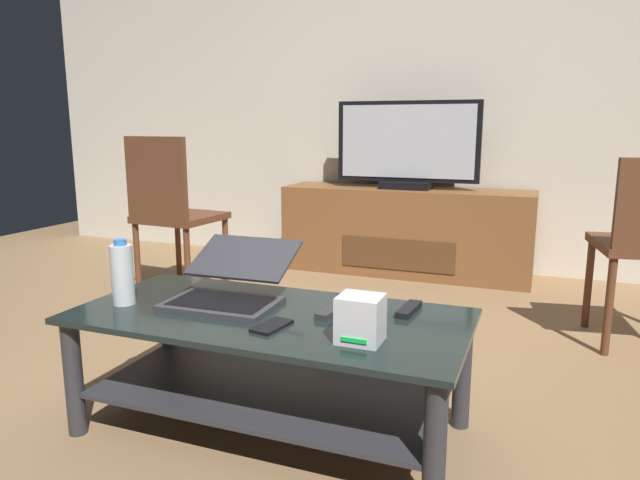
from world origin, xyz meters
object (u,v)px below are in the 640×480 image
Objects in this scene: coffee_table at (270,351)px; side_chair at (171,207)px; router_box at (360,319)px; tv_remote at (332,311)px; laptop at (231,284)px; media_cabinet at (405,231)px; television at (407,147)px; soundbar_remote at (409,309)px; cell_phone at (272,326)px; water_bottle_near at (122,274)px.

coffee_table is 1.78m from side_chair.
tv_remote is (-0.16, 0.20, -0.06)m from router_box.
router_box reaches higher than tv_remote.
side_chair is at bearing 135.46° from coffee_table.
coffee_table is at bearing 159.85° from router_box.
side_chair is 1.58m from laptop.
television is (0.00, -0.02, 0.57)m from media_cabinet.
laptop is (-0.19, 0.08, 0.19)m from coffee_table.
media_cabinet reaches higher than soundbar_remote.
coffee_table is 0.19m from cell_phone.
coffee_table is 8.01× the size of soundbar_remote.
router_box is at bearing -79.97° from television.
soundbar_remote is (0.49, -2.08, 0.13)m from media_cabinet.
television is 2.16m from soundbar_remote.
router_box is (0.42, -2.39, 0.18)m from media_cabinet.
laptop is (-0.12, -2.18, 0.18)m from media_cabinet.
soundbar_remote is at bearing -76.64° from television.
water_bottle_near is at bearing -153.03° from laptop.
media_cabinet is at bearing 102.37° from cell_phone.
router_box is (0.54, -0.21, 0.01)m from laptop.
side_chair is 1.99m from soundbar_remote.
side_chair is at bearing 143.48° from cell_phone.
water_bottle_near is (-0.33, -0.17, 0.05)m from laptop.
coffee_table is 9.15× the size of cell_phone.
laptop is 3.17× the size of router_box.
side_chair is 7.09× the size of router_box.
cell_phone is 0.23m from tv_remote.
television is 4.27× the size of water_bottle_near.
router_box is at bearing -2.81° from water_bottle_near.
cell_phone is at bearing -86.76° from media_cabinet.
cell_phone is (0.07, -0.12, 0.13)m from coffee_table.
tv_remote is at bearing 12.63° from water_bottle_near.
router_box is 0.26m from tv_remote.
cell_phone reaches higher than coffee_table.
water_bottle_near is at bearing -159.70° from tv_remote.
side_chair is at bearing 152.44° from soundbar_remote.
router_box reaches higher than cell_phone.
coffee_table is 0.42m from router_box.
cell_phone is at bearing -45.65° from side_chair.
laptop reaches higher than soundbar_remote.
laptop is at bearing -47.20° from side_chair.
television reaches higher than soundbar_remote.
router_box is at bearing -20.15° from coffee_table.
laptop is at bearing -93.11° from television.
cell_phone is at bearing 177.65° from router_box.
coffee_table is at bearing 9.59° from water_bottle_near.
coffee_table is 1.33× the size of television.
water_bottle_near is (-0.44, -2.34, 0.22)m from media_cabinet.
media_cabinet is 2.14m from soundbar_remote.
television reaches higher than router_box.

